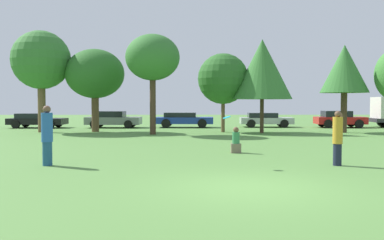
{
  "coord_description": "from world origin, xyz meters",
  "views": [
    {
      "loc": [
        -1.44,
        -9.74,
        1.97
      ],
      "look_at": [
        -1.3,
        4.68,
        1.38
      ],
      "focal_mm": 39.89,
      "sensor_mm": 36.0,
      "label": 1
    }
  ],
  "objects_px": {
    "tree_3": "(223,79)",
    "tree_4": "(262,69)",
    "parked_car_red": "(339,119)",
    "tree_0": "(41,61)",
    "tree_1": "(95,74)",
    "tree_5": "(344,69)",
    "bystander_sitting": "(236,142)",
    "person_thrower": "(47,135)",
    "tree_2": "(153,58)",
    "parked_car_blue": "(184,119)",
    "parked_car_grey": "(113,119)",
    "frisbee": "(227,117)",
    "parked_car_black": "(37,120)",
    "parked_car_silver": "(265,119)",
    "person_catcher": "(338,138)"
  },
  "relations": [
    {
      "from": "person_catcher",
      "to": "parked_car_black",
      "type": "bearing_deg",
      "value": -50.19
    },
    {
      "from": "parked_car_black",
      "to": "tree_4",
      "type": "bearing_deg",
      "value": -16.71
    },
    {
      "from": "tree_0",
      "to": "tree_1",
      "type": "relative_size",
      "value": 1.21
    },
    {
      "from": "tree_0",
      "to": "parked_car_red",
      "type": "relative_size",
      "value": 1.74
    },
    {
      "from": "tree_5",
      "to": "bystander_sitting",
      "type": "bearing_deg",
      "value": -126.6
    },
    {
      "from": "frisbee",
      "to": "tree_2",
      "type": "relative_size",
      "value": 0.04
    },
    {
      "from": "parked_car_grey",
      "to": "parked_car_blue",
      "type": "xyz_separation_m",
      "value": [
        5.59,
        0.26,
        -0.02
      ]
    },
    {
      "from": "person_thrower",
      "to": "parked_car_silver",
      "type": "relative_size",
      "value": 0.44
    },
    {
      "from": "bystander_sitting",
      "to": "tree_5",
      "type": "bearing_deg",
      "value": 53.4
    },
    {
      "from": "frisbee",
      "to": "parked_car_grey",
      "type": "distance_m",
      "value": 21.82
    },
    {
      "from": "frisbee",
      "to": "tree_2",
      "type": "distance_m",
      "value": 14.25
    },
    {
      "from": "parked_car_red",
      "to": "tree_0",
      "type": "bearing_deg",
      "value": -164.28
    },
    {
      "from": "tree_1",
      "to": "parked_car_black",
      "type": "bearing_deg",
      "value": 140.57
    },
    {
      "from": "person_catcher",
      "to": "tree_4",
      "type": "relative_size",
      "value": 0.28
    },
    {
      "from": "frisbee",
      "to": "tree_0",
      "type": "distance_m",
      "value": 19.22
    },
    {
      "from": "frisbee",
      "to": "tree_3",
      "type": "xyz_separation_m",
      "value": [
        1.16,
        15.45,
        2.04
      ]
    },
    {
      "from": "bystander_sitting",
      "to": "tree_0",
      "type": "height_order",
      "value": "tree_0"
    },
    {
      "from": "parked_car_blue",
      "to": "frisbee",
      "type": "bearing_deg",
      "value": -83.39
    },
    {
      "from": "tree_2",
      "to": "tree_1",
      "type": "bearing_deg",
      "value": 149.73
    },
    {
      "from": "person_thrower",
      "to": "parked_car_black",
      "type": "relative_size",
      "value": 0.43
    },
    {
      "from": "tree_0",
      "to": "parked_car_red",
      "type": "xyz_separation_m",
      "value": [
        21.75,
        5.15,
        -4.06
      ]
    },
    {
      "from": "tree_1",
      "to": "parked_car_blue",
      "type": "xyz_separation_m",
      "value": [
        5.92,
        5.0,
        -3.23
      ]
    },
    {
      "from": "bystander_sitting",
      "to": "parked_car_black",
      "type": "bearing_deg",
      "value": 129.25
    },
    {
      "from": "tree_1",
      "to": "tree_4",
      "type": "height_order",
      "value": "tree_4"
    },
    {
      "from": "person_catcher",
      "to": "tree_0",
      "type": "relative_size",
      "value": 0.25
    },
    {
      "from": "tree_2",
      "to": "parked_car_red",
      "type": "relative_size",
      "value": 1.6
    },
    {
      "from": "parked_car_black",
      "to": "parked_car_grey",
      "type": "distance_m",
      "value": 5.94
    },
    {
      "from": "tree_2",
      "to": "parked_car_red",
      "type": "xyz_separation_m",
      "value": [
        14.18,
        7.15,
        -4.03
      ]
    },
    {
      "from": "frisbee",
      "to": "parked_car_black",
      "type": "bearing_deg",
      "value": 122.55
    },
    {
      "from": "tree_0",
      "to": "tree_5",
      "type": "height_order",
      "value": "tree_0"
    },
    {
      "from": "tree_0",
      "to": "tree_1",
      "type": "distance_m",
      "value": 3.6
    },
    {
      "from": "frisbee",
      "to": "tree_2",
      "type": "bearing_deg",
      "value": 104.04
    },
    {
      "from": "tree_1",
      "to": "tree_5",
      "type": "relative_size",
      "value": 0.97
    },
    {
      "from": "tree_3",
      "to": "person_thrower",
      "type": "bearing_deg",
      "value": -114.01
    },
    {
      "from": "bystander_sitting",
      "to": "parked_car_blue",
      "type": "relative_size",
      "value": 0.22
    },
    {
      "from": "parked_car_grey",
      "to": "parked_car_red",
      "type": "bearing_deg",
      "value": 2.45
    },
    {
      "from": "tree_4",
      "to": "parked_car_red",
      "type": "relative_size",
      "value": 1.57
    },
    {
      "from": "parked_car_blue",
      "to": "parked_car_silver",
      "type": "xyz_separation_m",
      "value": [
        6.61,
        0.45,
        -0.04
      ]
    },
    {
      "from": "tree_3",
      "to": "bystander_sitting",
      "type": "bearing_deg",
      "value": -92.27
    },
    {
      "from": "tree_0",
      "to": "parked_car_silver",
      "type": "distance_m",
      "value": 17.53
    },
    {
      "from": "person_thrower",
      "to": "person_catcher",
      "type": "xyz_separation_m",
      "value": [
        9.08,
        -0.09,
        -0.08
      ]
    },
    {
      "from": "tree_4",
      "to": "parked_car_black",
      "type": "distance_m",
      "value": 18.02
    },
    {
      "from": "person_catcher",
      "to": "tree_5",
      "type": "relative_size",
      "value": 0.3
    },
    {
      "from": "person_catcher",
      "to": "parked_car_blue",
      "type": "xyz_separation_m",
      "value": [
        -5.02,
        20.66,
        -0.21
      ]
    },
    {
      "from": "tree_3",
      "to": "tree_4",
      "type": "bearing_deg",
      "value": -17.36
    },
    {
      "from": "tree_4",
      "to": "person_thrower",
      "type": "bearing_deg",
      "value": -122.67
    },
    {
      "from": "tree_2",
      "to": "parked_car_red",
      "type": "distance_m",
      "value": 16.39
    },
    {
      "from": "person_thrower",
      "to": "tree_3",
      "type": "bearing_deg",
      "value": 66.55
    },
    {
      "from": "parked_car_blue",
      "to": "tree_4",
      "type": "bearing_deg",
      "value": -47.69
    },
    {
      "from": "tree_1",
      "to": "tree_3",
      "type": "xyz_separation_m",
      "value": [
        8.63,
        -0.41,
        -0.33
      ]
    }
  ]
}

